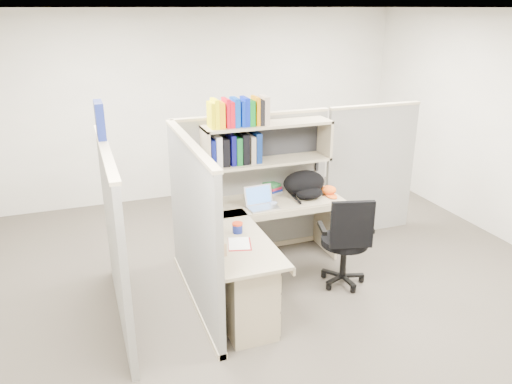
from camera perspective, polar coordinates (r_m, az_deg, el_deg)
name	(u,v)px	position (r m, az deg, el deg)	size (l,w,h in m)	color
ground	(282,286)	(5.25, 2.99, -10.71)	(6.00, 6.00, 0.00)	#342F28
room_shell	(285,133)	(4.62, 3.36, 6.75)	(6.00, 6.00, 6.00)	#B3AEA1
cubicle	(233,194)	(5.12, -2.60, -0.22)	(3.79, 1.84, 1.95)	slate
desk	(254,268)	(4.67, -0.20, -8.71)	(1.74, 1.75, 0.73)	gray
laptop	(263,198)	(5.18, 0.75, -0.69)	(0.31, 0.31, 0.22)	#BCBCC1
backpack	(307,185)	(5.52, 5.79, 0.84)	(0.48, 0.37, 0.28)	black
orange_cap	(329,190)	(5.66, 8.29, 0.23)	(0.17, 0.20, 0.10)	#D95112
snack_canister	(237,228)	(4.65, -2.13, -4.08)	(0.10, 0.10, 0.10)	navy
tissue_box	(218,246)	(4.24, -4.41, -6.18)	(0.11, 0.11, 0.18)	#9D7D59
mouse	(273,203)	(5.31, 1.97, -1.26)	(0.10, 0.06, 0.04)	#8695BE
paper_cup	(251,193)	(5.51, -0.63, -0.13)	(0.06, 0.06, 0.09)	silver
book_stack	(272,188)	(5.66, 1.79, 0.50)	(0.16, 0.22, 0.11)	gray
loose_paper	(239,243)	(4.47, -1.95, -5.89)	(0.19, 0.25, 0.00)	silver
task_chair	(345,255)	(5.16, 10.13, -7.08)	(0.57, 0.53, 1.00)	black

